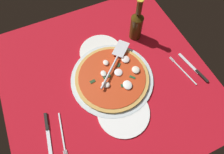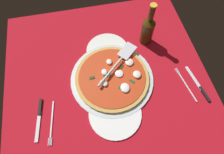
{
  "view_description": "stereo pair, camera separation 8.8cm",
  "coord_description": "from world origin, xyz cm",
  "px_view_note": "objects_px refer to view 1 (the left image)",
  "views": [
    {
      "loc": [
        39.14,
        -14.71,
        80.75
      ],
      "look_at": [
        1.78,
        2.19,
        2.23
      ],
      "focal_mm": 30.52,
      "sensor_mm": 36.0,
      "label": 1
    },
    {
      "loc": [
        41.89,
        -6.3,
        80.75
      ],
      "look_at": [
        1.78,
        2.19,
        2.23
      ],
      "focal_mm": 30.52,
      "sensor_mm": 36.0,
      "label": 2
    }
  ],
  "objects_px": {
    "dinner_plate_left": "(101,52)",
    "dinner_plate_right": "(123,112)",
    "beer_bottle": "(137,24)",
    "pizza_server": "(115,60)",
    "place_setting_far": "(189,70)",
    "pizza": "(113,77)",
    "place_setting_near": "(55,133)"
  },
  "relations": [
    {
      "from": "place_setting_near",
      "to": "beer_bottle",
      "type": "bearing_deg",
      "value": 128.67
    },
    {
      "from": "dinner_plate_left",
      "to": "beer_bottle",
      "type": "height_order",
      "value": "beer_bottle"
    },
    {
      "from": "place_setting_near",
      "to": "beer_bottle",
      "type": "height_order",
      "value": "beer_bottle"
    },
    {
      "from": "pizza",
      "to": "place_setting_far",
      "type": "relative_size",
      "value": 1.55
    },
    {
      "from": "pizza",
      "to": "place_setting_near",
      "type": "bearing_deg",
      "value": -67.97
    },
    {
      "from": "dinner_plate_left",
      "to": "beer_bottle",
      "type": "distance_m",
      "value": 0.23
    },
    {
      "from": "pizza",
      "to": "place_setting_near",
      "type": "xyz_separation_m",
      "value": [
        0.13,
        -0.32,
        -0.02
      ]
    },
    {
      "from": "place_setting_near",
      "to": "beer_bottle",
      "type": "xyz_separation_m",
      "value": [
        -0.32,
        0.54,
        0.09
      ]
    },
    {
      "from": "dinner_plate_right",
      "to": "pizza",
      "type": "xyz_separation_m",
      "value": [
        -0.17,
        0.03,
        0.01
      ]
    },
    {
      "from": "beer_bottle",
      "to": "place_setting_far",
      "type": "bearing_deg",
      "value": 25.31
    },
    {
      "from": "dinner_plate_right",
      "to": "beer_bottle",
      "type": "xyz_separation_m",
      "value": [
        -0.35,
        0.24,
        0.09
      ]
    },
    {
      "from": "pizza",
      "to": "pizza_server",
      "type": "relative_size",
      "value": 1.5
    },
    {
      "from": "pizza",
      "to": "dinner_plate_right",
      "type": "bearing_deg",
      "value": -9.24
    },
    {
      "from": "place_setting_far",
      "to": "beer_bottle",
      "type": "bearing_deg",
      "value": 15.75
    },
    {
      "from": "dinner_plate_left",
      "to": "dinner_plate_right",
      "type": "xyz_separation_m",
      "value": [
        0.33,
        -0.04,
        0.0
      ]
    },
    {
      "from": "dinner_plate_right",
      "to": "place_setting_far",
      "type": "height_order",
      "value": "place_setting_far"
    },
    {
      "from": "dinner_plate_right",
      "to": "place_setting_near",
      "type": "relative_size",
      "value": 1.09
    },
    {
      "from": "dinner_plate_right",
      "to": "place_setting_far",
      "type": "xyz_separation_m",
      "value": [
        -0.06,
        0.38,
        -0.0
      ]
    },
    {
      "from": "dinner_plate_left",
      "to": "place_setting_near",
      "type": "distance_m",
      "value": 0.44
    },
    {
      "from": "pizza",
      "to": "beer_bottle",
      "type": "xyz_separation_m",
      "value": [
        -0.19,
        0.22,
        0.07
      ]
    },
    {
      "from": "dinner_plate_left",
      "to": "beer_bottle",
      "type": "bearing_deg",
      "value": 95.95
    },
    {
      "from": "place_setting_far",
      "to": "beer_bottle",
      "type": "xyz_separation_m",
      "value": [
        -0.3,
        -0.14,
        0.09
      ]
    },
    {
      "from": "beer_bottle",
      "to": "dinner_plate_right",
      "type": "bearing_deg",
      "value": -34.42
    },
    {
      "from": "place_setting_near",
      "to": "dinner_plate_right",
      "type": "bearing_deg",
      "value": 90.74
    },
    {
      "from": "pizza",
      "to": "pizza_server",
      "type": "distance_m",
      "value": 0.08
    },
    {
      "from": "pizza",
      "to": "beer_bottle",
      "type": "distance_m",
      "value": 0.29
    },
    {
      "from": "pizza_server",
      "to": "place_setting_far",
      "type": "xyz_separation_m",
      "value": [
        0.18,
        0.31,
        -0.04
      ]
    },
    {
      "from": "dinner_plate_left",
      "to": "dinner_plate_right",
      "type": "height_order",
      "value": "same"
    },
    {
      "from": "dinner_plate_right",
      "to": "pizza_server",
      "type": "bearing_deg",
      "value": 163.41
    },
    {
      "from": "dinner_plate_left",
      "to": "dinner_plate_right",
      "type": "relative_size",
      "value": 0.94
    },
    {
      "from": "dinner_plate_left",
      "to": "beer_bottle",
      "type": "xyz_separation_m",
      "value": [
        -0.02,
        0.21,
        0.09
      ]
    },
    {
      "from": "dinner_plate_left",
      "to": "place_setting_near",
      "type": "bearing_deg",
      "value": -48.27
    }
  ]
}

